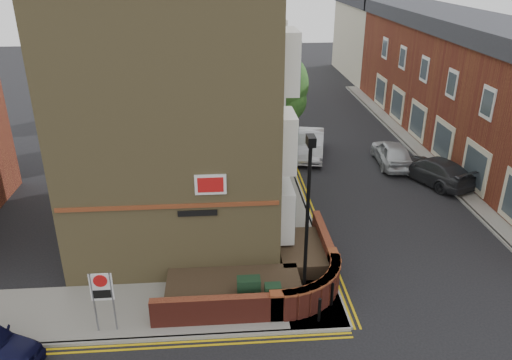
% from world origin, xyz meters
% --- Properties ---
extents(ground, '(120.00, 120.00, 0.00)m').
position_xyz_m(ground, '(0.00, 0.00, 0.00)').
color(ground, black).
rests_on(ground, ground).
extents(pavement_corner, '(13.00, 3.00, 0.12)m').
position_xyz_m(pavement_corner, '(-3.50, 1.50, 0.06)').
color(pavement_corner, gray).
rests_on(pavement_corner, ground).
extents(pavement_main, '(2.00, 32.00, 0.12)m').
position_xyz_m(pavement_main, '(2.00, 16.00, 0.06)').
color(pavement_main, gray).
rests_on(pavement_main, ground).
extents(pavement_far, '(4.00, 40.00, 0.12)m').
position_xyz_m(pavement_far, '(13.00, 13.00, 0.06)').
color(pavement_far, gray).
rests_on(pavement_far, ground).
extents(kerb_side, '(13.00, 0.15, 0.12)m').
position_xyz_m(kerb_side, '(-3.50, 0.00, 0.06)').
color(kerb_side, gray).
rests_on(kerb_side, ground).
extents(kerb_main_near, '(0.15, 32.00, 0.12)m').
position_xyz_m(kerb_main_near, '(3.00, 16.00, 0.06)').
color(kerb_main_near, gray).
rests_on(kerb_main_near, ground).
extents(kerb_main_far, '(0.15, 40.00, 0.12)m').
position_xyz_m(kerb_main_far, '(11.00, 13.00, 0.06)').
color(kerb_main_far, gray).
rests_on(kerb_main_far, ground).
extents(yellow_lines_side, '(13.00, 0.28, 0.01)m').
position_xyz_m(yellow_lines_side, '(-3.50, -0.25, 0.01)').
color(yellow_lines_side, gold).
rests_on(yellow_lines_side, ground).
extents(yellow_lines_main, '(0.28, 32.00, 0.01)m').
position_xyz_m(yellow_lines_main, '(3.25, 16.00, 0.01)').
color(yellow_lines_main, gold).
rests_on(yellow_lines_main, ground).
extents(corner_building, '(8.95, 10.40, 13.60)m').
position_xyz_m(corner_building, '(-2.84, 8.00, 6.23)').
color(corner_building, olive).
rests_on(corner_building, ground).
extents(garden_wall, '(6.80, 6.00, 1.20)m').
position_xyz_m(garden_wall, '(0.00, 2.50, 0.00)').
color(garden_wall, maroon).
rests_on(garden_wall, ground).
extents(lamppost, '(0.25, 0.50, 6.30)m').
position_xyz_m(lamppost, '(1.60, 1.20, 3.34)').
color(lamppost, black).
rests_on(lamppost, pavement_corner).
extents(utility_cabinet_large, '(0.80, 0.45, 1.20)m').
position_xyz_m(utility_cabinet_large, '(-0.30, 1.30, 0.72)').
color(utility_cabinet_large, '#16311C').
rests_on(utility_cabinet_large, pavement_corner).
extents(utility_cabinet_small, '(0.55, 0.40, 1.10)m').
position_xyz_m(utility_cabinet_small, '(0.50, 1.00, 0.67)').
color(utility_cabinet_small, '#16311C').
rests_on(utility_cabinet_small, pavement_corner).
extents(bollard_near, '(0.11, 0.11, 0.90)m').
position_xyz_m(bollard_near, '(2.00, 0.40, 0.57)').
color(bollard_near, black).
rests_on(bollard_near, pavement_corner).
extents(bollard_far, '(0.11, 0.11, 0.90)m').
position_xyz_m(bollard_far, '(2.60, 1.20, 0.57)').
color(bollard_far, black).
rests_on(bollard_far, pavement_corner).
extents(zone_sign, '(0.72, 0.07, 2.20)m').
position_xyz_m(zone_sign, '(-5.00, 0.50, 1.64)').
color(zone_sign, slate).
rests_on(zone_sign, pavement_corner).
extents(far_terrace, '(5.40, 30.40, 8.00)m').
position_xyz_m(far_terrace, '(14.50, 17.00, 4.04)').
color(far_terrace, maroon).
rests_on(far_terrace, ground).
extents(far_terrace_cream, '(5.40, 12.40, 8.00)m').
position_xyz_m(far_terrace_cream, '(14.50, 38.00, 4.05)').
color(far_terrace_cream, '#BFB69E').
rests_on(far_terrace_cream, ground).
extents(tree_near, '(3.64, 3.65, 6.70)m').
position_xyz_m(tree_near, '(2.00, 14.05, 4.70)').
color(tree_near, '#382B1E').
rests_on(tree_near, pavement_main).
extents(tree_mid, '(4.03, 4.03, 7.42)m').
position_xyz_m(tree_mid, '(2.00, 22.05, 5.20)').
color(tree_mid, '#382B1E').
rests_on(tree_mid, pavement_main).
extents(tree_far, '(3.81, 3.81, 7.00)m').
position_xyz_m(tree_far, '(2.00, 30.05, 4.91)').
color(tree_far, '#382B1E').
rests_on(tree_far, pavement_main).
extents(traffic_light_assembly, '(0.20, 0.16, 4.20)m').
position_xyz_m(traffic_light_assembly, '(2.40, 25.00, 2.78)').
color(traffic_light_assembly, black).
rests_on(traffic_light_assembly, pavement_main).
extents(silver_car_near, '(2.56, 4.93, 1.55)m').
position_xyz_m(silver_car_near, '(4.41, 15.82, 0.77)').
color(silver_car_near, '#AFB2B8').
rests_on(silver_car_near, ground).
extents(red_car_main, '(2.14, 4.33, 1.18)m').
position_xyz_m(red_car_main, '(3.60, 16.00, 0.59)').
color(red_car_main, maroon).
rests_on(red_car_main, ground).
extents(grey_car_far, '(3.76, 5.20, 1.40)m').
position_xyz_m(grey_car_far, '(10.44, 11.44, 0.70)').
color(grey_car_far, '#2C2E31').
rests_on(grey_car_far, ground).
extents(silver_car_far, '(2.03, 4.43, 1.47)m').
position_xyz_m(silver_car_far, '(9.00, 14.00, 0.74)').
color(silver_car_far, '#B7BCC0').
rests_on(silver_car_far, ground).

